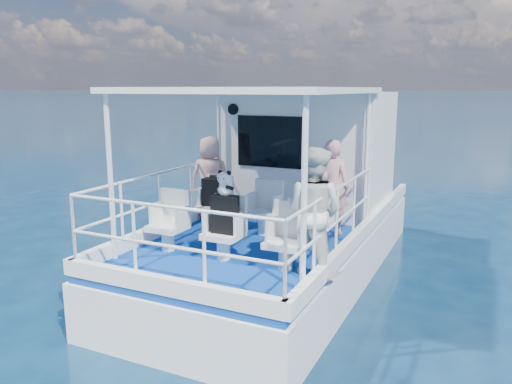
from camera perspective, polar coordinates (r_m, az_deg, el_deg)
ground at (r=8.05m, az=0.24°, el=-11.38°), size 2000.00×2000.00×0.00m
hull at (r=8.90m, az=3.01°, el=-9.08°), size 3.00×7.00×1.60m
deck at (r=8.64m, az=3.07°, el=-3.81°), size 2.90×6.90×0.10m
cabin at (r=9.61m, az=6.11°, el=4.72°), size 2.85×2.00×2.20m
canopy at (r=7.23m, az=-0.43°, el=11.56°), size 3.00×3.20×0.08m
canopy_posts at (r=7.28m, az=-0.59°, el=2.55°), size 2.77×2.97×2.20m
railings at (r=7.11m, az=-1.72°, el=-2.61°), size 2.84×3.59×1.00m
seat_port_fwd at (r=8.27m, az=-4.82°, el=-2.82°), size 0.48×0.46×0.38m
seat_center_fwd at (r=7.87m, az=0.87°, el=-3.54°), size 0.48×0.46×0.38m
seat_stbd_fwd at (r=7.55m, az=7.11°, el=-4.28°), size 0.48×0.46×0.38m
seat_port_aft at (r=7.22m, az=-10.03°, el=-5.13°), size 0.48×0.46×0.38m
seat_center_aft at (r=6.76m, az=-3.75°, el=-6.15°), size 0.48×0.46×0.38m
seat_stbd_aft at (r=6.39m, az=3.38°, el=-7.22°), size 0.48×0.46×0.38m
passenger_port_fwd at (r=8.74m, az=-5.24°, el=1.60°), size 0.63×0.52×1.46m
passenger_stbd_fwd at (r=7.89m, az=8.64°, el=0.57°), size 0.57×0.40×1.51m
passenger_stbd_aft at (r=6.14m, az=6.62°, el=-2.22°), size 0.87×0.74×1.58m
backpack_port at (r=8.16m, az=-4.87°, el=-0.02°), size 0.35×0.19×0.45m
backpack_center at (r=6.60m, az=-3.56°, el=-2.56°), size 0.34×0.19×0.51m
compact_camera at (r=8.10m, az=-4.92°, el=1.75°), size 0.10×0.06×0.06m
panda at (r=6.51m, az=-3.61°, el=1.02°), size 0.22×0.18×0.33m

